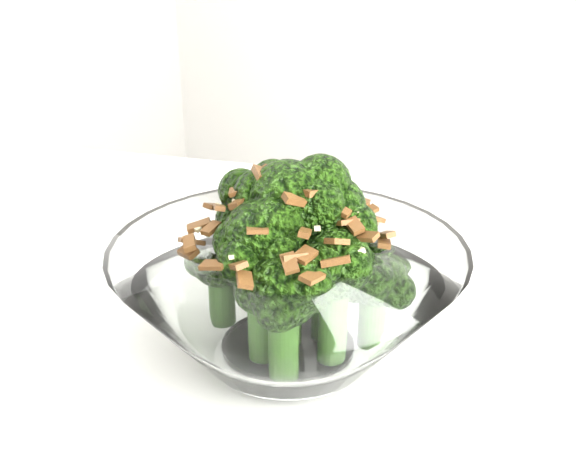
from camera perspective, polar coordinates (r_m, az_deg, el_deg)
The scene contains 2 objects.
table at distance 0.62m, azimuth -20.92°, elevation -11.19°, with size 1.42×1.21×0.75m.
broccoli_dish at distance 0.44m, azimuth 0.03°, elevation -5.04°, with size 0.24×0.24×0.15m.
Camera 1 is at (0.50, -0.25, 1.02)m, focal length 40.00 mm.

